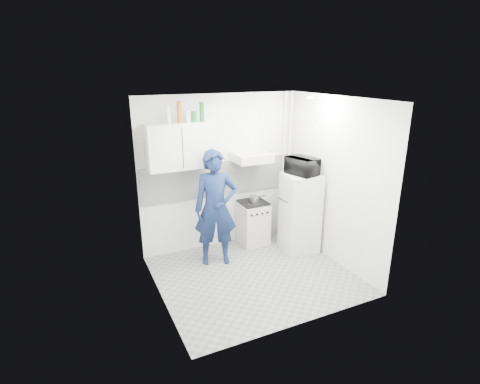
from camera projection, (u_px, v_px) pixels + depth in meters
name	position (u px, v px, depth m)	size (l,w,h in m)	color
floor	(254.00, 275.00, 5.66)	(2.80, 2.80, 0.00)	gray
ceiling	(256.00, 99.00, 4.84)	(2.80, 2.80, 0.00)	white
wall_back	(221.00, 172.00, 6.32)	(2.80, 2.80, 0.00)	silver
wall_left	(156.00, 209.00, 4.68)	(2.60, 2.60, 0.00)	silver
wall_right	(335.00, 182.00, 5.82)	(2.60, 2.60, 0.00)	silver
person	(216.00, 208.00, 5.78)	(0.67, 0.44, 1.83)	#101E40
stove	(253.00, 223.00, 6.60)	(0.47, 0.47, 0.75)	beige
fridge	(300.00, 212.00, 6.29)	(0.55, 0.55, 1.34)	silver
stove_top	(253.00, 202.00, 6.47)	(0.45, 0.45, 0.03)	black
saucepan	(254.00, 199.00, 6.48)	(0.16, 0.16, 0.09)	silver
microwave	(302.00, 166.00, 6.04)	(0.34, 0.51, 0.28)	black
bottle_c	(168.00, 115.00, 5.48)	(0.06, 0.06, 0.26)	#B2B7BC
bottle_d	(179.00, 112.00, 5.54)	(0.07, 0.07, 0.32)	brown
canister_a	(188.00, 116.00, 5.62)	(0.07, 0.07, 0.18)	#B2B7BC
canister_b	(194.00, 117.00, 5.66)	(0.08, 0.08, 0.16)	#144C1E
bottle_e	(202.00, 112.00, 5.69)	(0.07, 0.07, 0.29)	#144C1E
upper_cabinet	(179.00, 146.00, 5.69)	(1.00, 0.35, 0.70)	silver
range_hood	(252.00, 157.00, 6.20)	(0.60, 0.50, 0.14)	beige
backsplash	(221.00, 178.00, 6.34)	(2.74, 0.03, 0.60)	white
pipe_a	(289.00, 165.00, 6.78)	(0.05, 0.05, 2.60)	beige
pipe_b	(283.00, 166.00, 6.73)	(0.04, 0.04, 2.60)	beige
ceiling_spot_fixture	(311.00, 98.00, 5.42)	(0.10, 0.10, 0.02)	white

